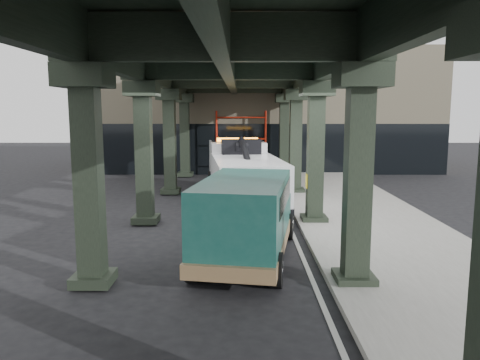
{
  "coord_description": "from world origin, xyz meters",
  "views": [
    {
      "loc": [
        -0.01,
        -14.3,
        4.01
      ],
      "look_at": [
        -0.04,
        1.23,
        1.7
      ],
      "focal_mm": 35.0,
      "sensor_mm": 36.0,
      "label": 1
    }
  ],
  "objects": [
    {
      "name": "towed_van",
      "position": [
        0.14,
        -2.15,
        1.22
      ],
      "size": [
        3.02,
        5.86,
        2.27
      ],
      "rotation": [
        0.0,
        0.0,
        -0.17
      ],
      "color": "#13453D",
      "rests_on": "ground"
    },
    {
      "name": "tow_truck",
      "position": [
        0.05,
        5.47,
        1.42
      ],
      "size": [
        3.42,
        9.09,
        2.91
      ],
      "rotation": [
        0.0,
        0.0,
        0.11
      ],
      "color": "black",
      "rests_on": "ground"
    },
    {
      "name": "building",
      "position": [
        2.0,
        20.0,
        4.0
      ],
      "size": [
        22.0,
        10.0,
        8.0
      ],
      "primitive_type": "cube",
      "color": "#C6B793",
      "rests_on": "ground"
    },
    {
      "name": "sidewalk",
      "position": [
        4.5,
        2.0,
        0.07
      ],
      "size": [
        5.0,
        40.0,
        0.15
      ],
      "primitive_type": "cube",
      "color": "gray",
      "rests_on": "ground"
    },
    {
      "name": "ground",
      "position": [
        0.0,
        0.0,
        0.0
      ],
      "size": [
        90.0,
        90.0,
        0.0
      ],
      "primitive_type": "plane",
      "color": "black",
      "rests_on": "ground"
    },
    {
      "name": "scaffolding",
      "position": [
        0.0,
        14.64,
        2.11
      ],
      "size": [
        3.08,
        0.88,
        4.0
      ],
      "color": "#AD1F0D",
      "rests_on": "ground"
    },
    {
      "name": "lane_stripe",
      "position": [
        1.7,
        2.0,
        0.01
      ],
      "size": [
        0.12,
        38.0,
        0.01
      ],
      "primitive_type": "cube",
      "color": "silver",
      "rests_on": "ground"
    },
    {
      "name": "viaduct",
      "position": [
        -0.4,
        2.0,
        5.46
      ],
      "size": [
        7.4,
        32.0,
        6.4
      ],
      "color": "black",
      "rests_on": "ground"
    }
  ]
}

